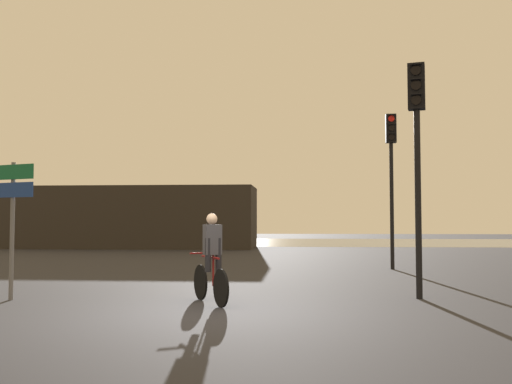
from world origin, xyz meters
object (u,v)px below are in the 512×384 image
traffic_light_far_right (391,162)px  direction_sign_post (12,205)px  traffic_light_near_right (417,135)px  cyclist (212,258)px  distant_building (127,218)px

traffic_light_far_right → direction_sign_post: traffic_light_far_right is taller
traffic_light_near_right → traffic_light_far_right: 6.83m
traffic_light_near_right → cyclist: (-3.85, -0.98, -2.33)m
direction_sign_post → traffic_light_far_right: bearing=-118.2°
distant_building → direction_sign_post: size_ratio=5.52×
distant_building → traffic_light_near_right: 23.60m
traffic_light_near_right → cyclist: traffic_light_near_right is taller
distant_building → cyclist: (8.12, -21.27, -0.88)m
distant_building → traffic_light_near_right: traffic_light_near_right is taller
distant_building → cyclist: bearing=-69.1°
distant_building → traffic_light_far_right: traffic_light_far_right is taller
traffic_light_near_right → distant_building: bearing=-45.1°
traffic_light_near_right → traffic_light_far_right: traffic_light_far_right is taller
traffic_light_near_right → direction_sign_post: traffic_light_near_right is taller
direction_sign_post → traffic_light_near_right: bearing=-154.9°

